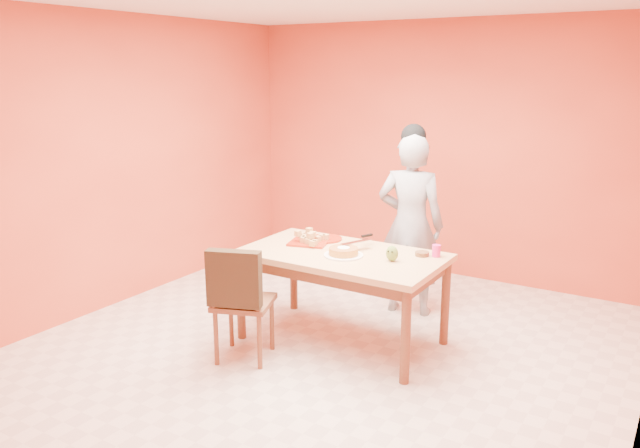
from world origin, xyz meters
The scene contains 15 objects.
floor centered at (0.00, 0.00, 0.00)m, with size 5.00×5.00×0.00m, color silver.
wall_back centered at (0.00, 2.50, 1.35)m, with size 4.50×4.50×0.00m, color #CF4D2F.
wall_left centered at (-2.25, 0.00, 1.35)m, with size 5.00×5.00×0.00m, color #CF4D2F.
dining_table centered at (0.02, 0.34, 0.67)m, with size 1.60×0.90×0.76m.
dining_chair centered at (-0.47, -0.33, 0.48)m, with size 0.56×0.62×0.92m.
pastry_pile centered at (-0.36, 0.45, 0.82)m, with size 0.28×0.28×0.09m, color tan, non-canonical shape.
person centered at (0.22, 1.24, 0.83)m, with size 0.60×0.40×1.65m, color gray.
pastry_platter centered at (-0.36, 0.45, 0.77)m, with size 0.31×0.31×0.02m, color maroon.
red_dinner_plate centered at (-0.29, 0.61, 0.77)m, with size 0.28×0.28×0.02m, color maroon.
white_cake_plate centered at (0.08, 0.27, 0.77)m, with size 0.31×0.31×0.01m, color white.
sponge_cake centered at (0.08, 0.27, 0.80)m, with size 0.23×0.23×0.05m, color gold.
cake_server centered at (0.09, 0.45, 0.83)m, with size 0.06×0.29×0.01m, color silver.
egg_ornament centered at (0.46, 0.35, 0.82)m, with size 0.10×0.08×0.12m, color olive.
magenta_glass centered at (0.70, 0.64, 0.81)m, with size 0.07×0.07×0.10m, color #E3227E.
checker_tin centered at (0.60, 0.60, 0.78)m, with size 0.11×0.11×0.03m, color #361C0E.
Camera 1 is at (2.39, -3.82, 2.19)m, focal length 35.00 mm.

